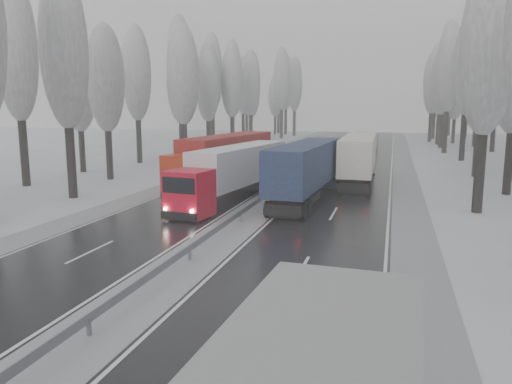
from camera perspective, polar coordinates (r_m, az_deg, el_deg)
The scene contains 49 objects.
carriageway_right at distance 39.48m, azimuth 9.86°, elevation -0.66°, with size 7.50×200.00×0.03m, color black.
carriageway_left at distance 41.78m, azimuth -4.61°, elevation 0.03°, with size 7.50×200.00×0.03m, color black.
median_slush at distance 40.30m, azimuth 2.42°, elevation -0.30°, with size 3.00×200.00×0.04m, color #97999E.
shoulder_right at distance 39.33m, azimuth 17.06°, elevation -0.99°, with size 2.40×200.00×0.04m, color #97999E.
shoulder_left at distance 43.70m, azimuth -10.72°, elevation 0.33°, with size 2.40×200.00×0.04m, color #97999E.
median_guardrail at distance 40.19m, azimuth 2.42°, elevation 0.51°, with size 0.12×200.00×0.76m.
tree_18 at distance 36.31m, azimuth 25.09°, elevation 14.61°, with size 3.60×3.60×16.58m.
tree_22 at distance 54.96m, azimuth 24.48°, elevation 12.25°, with size 3.60×3.60×15.86m.
tree_24 at distance 60.66m, azimuth 24.73°, elevation 14.72°, with size 3.60×3.60×20.49m.
tree_26 at distance 70.64m, azimuth 23.06°, elevation 13.13°, with size 3.60×3.60×18.78m.
tree_28 at distance 81.15m, azimuth 21.22°, elevation 13.10°, with size 3.60×3.60×19.62m.
tree_29 at distance 86.02m, azimuth 25.91°, elevation 11.92°, with size 3.60×3.60×18.11m.
tree_30 at distance 90.80m, azimuth 20.72°, elevation 12.01°, with size 3.60×3.60×17.86m.
tree_31 at distance 95.46m, azimuth 24.13°, elevation 11.93°, with size 3.60×3.60×18.58m.
tree_32 at distance 98.26m, azimuth 20.35°, elevation 11.62°, with size 3.60×3.60×17.33m.
tree_33 at distance 102.47m, azimuth 21.88°, elevation 10.36°, with size 3.60×3.60×14.33m.
tree_34 at distance 105.29m, azimuth 19.54°, elevation 11.61°, with size 3.60×3.60×17.63m.
tree_35 at distance 110.25m, azimuth 24.28°, elevation 11.42°, with size 3.60×3.60×18.25m.
tree_36 at distance 115.26m, azimuth 19.92°, elevation 12.21°, with size 3.60×3.60×20.23m.
tree_37 at distance 119.83m, azimuth 23.09°, elevation 10.73°, with size 3.60×3.60×16.37m.
tree_38 at distance 125.85m, azimuth 20.30°, elevation 11.29°, with size 3.60×3.60×17.97m.
tree_39 at distance 130.05m, azimuth 21.38°, elevation 10.66°, with size 3.60×3.60×16.19m.
tree_58 at distance 41.20m, azimuth -21.08°, elevation 14.76°, with size 3.60×3.60×17.21m.
tree_59 at distance 49.13m, azimuth -25.75°, elevation 14.45°, with size 3.60×3.60×18.41m.
tree_60 at distance 50.53m, azimuth -16.82°, elevation 12.24°, with size 3.60×3.60×14.84m.
tree_61 at distance 57.01m, azimuth -19.63°, elevation 11.20°, with size 3.60×3.60×13.95m.
tree_62 at distance 57.24m, azimuth -8.34°, elevation 12.99°, with size 3.60×3.60×16.04m.
tree_63 at distance 64.34m, azimuth -13.51°, elevation 12.95°, with size 3.60×3.60×16.88m.
tree_64 at distance 67.18m, azimuth -8.64°, elevation 12.17°, with size 3.60×3.60×15.42m.
tree_65 at distance 71.71m, azimuth -8.71°, elevation 14.08°, with size 3.60×3.60×19.48m.
tree_66 at distance 76.04m, azimuth -5.55°, elevation 11.86°, with size 3.60×3.60×15.23m.
tree_67 at distance 80.32m, azimuth -5.47°, elevation 12.60°, with size 3.60×3.60×17.09m.
tree_68 at distance 81.92m, azimuth -2.78°, elevation 12.38°, with size 3.60×3.60×16.65m.
tree_69 at distance 87.38m, azimuth -5.05°, elevation 13.32°, with size 3.60×3.60×19.35m.
tree_70 at distance 91.49m, azimuth -0.61°, elevation 12.30°, with size 3.60×3.60×17.09m.
tree_71 at distance 96.78m, azimuth -2.73°, elevation 13.10°, with size 3.60×3.60×19.61m.
tree_72 at distance 101.14m, azimuth -0.57°, elevation 11.35°, with size 3.60×3.60×15.11m.
tree_73 at distance 105.83m, azimuth -1.50°, elevation 12.01°, with size 3.60×3.60×17.22m.
tree_74 at distance 110.76m, azimuth 2.97°, elevation 12.72°, with size 3.60×3.60×19.68m.
tree_75 at distance 116.88m, azimuth -1.07°, elevation 12.24°, with size 3.60×3.60×18.60m.
tree_76 at distance 119.70m, azimuth 4.45°, elevation 12.14°, with size 3.60×3.60×18.55m.
tree_77 at distance 124.71m, azimuth 2.22°, elevation 10.83°, with size 3.60×3.60×14.32m.
tree_78 at distance 126.88m, azimuth 3.45°, elevation 12.31°, with size 3.60×3.60×19.55m.
tree_79 at distance 131.33m, azimuth 2.60°, elevation 11.54°, with size 3.60×3.60×17.07m.
truck_blue_box at distance 37.95m, azimuth 6.15°, elevation 2.90°, with size 3.63×17.26×4.40m.
truck_cream_box at distance 47.51m, azimuth 11.73°, elevation 4.14°, with size 2.93×17.14×4.38m.
box_truck_distant at distance 82.49m, azimuth 12.79°, elevation 5.63°, with size 2.61×7.46×2.75m.
truck_red_white at distance 37.53m, azimuth -2.42°, elevation 2.58°, with size 4.56×16.01×4.07m.
truck_red_red at distance 44.14m, azimuth -3.74°, elevation 3.99°, with size 4.71×17.73×4.51m.
Camera 1 is at (8.90, -8.66, 7.12)m, focal length 35.00 mm.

